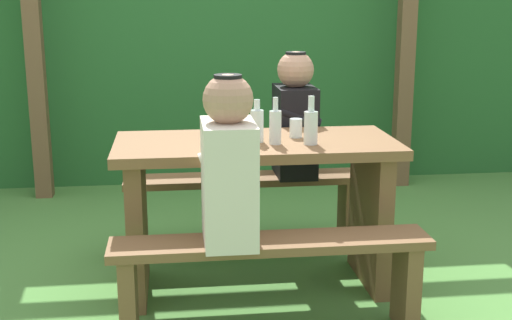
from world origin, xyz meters
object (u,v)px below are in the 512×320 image
Objects in this scene: bench_near at (271,267)px; bench_far at (245,197)px; picnic_table at (256,189)px; person_white_shirt at (229,166)px; bottle_left at (275,126)px; bottle_right at (256,125)px; bottle_center at (311,126)px; drinking_glass at (296,128)px; person_black_coat at (295,119)px.

bench_near is 1.00× the size of bench_far.
person_white_shirt is at bearing -108.83° from picnic_table.
bottle_left is (0.08, -0.09, 0.34)m from picnic_table.
person_white_shirt is 0.53m from bottle_right.
person_white_shirt is 3.05× the size of bottle_center.
bottle_left is (-0.13, -0.15, 0.04)m from drinking_glass.
bottle_center is at bearing -76.11° from drinking_glass.
bottle_right is at bearing -96.41° from picnic_table.
bottle_right is (-0.00, -0.57, 0.54)m from bench_far.
picnic_table is 0.57m from bench_far.
bottle_right is (-0.30, -0.57, 0.08)m from person_black_coat.
picnic_table is at bearing 131.60° from bottle_left.
person_black_coat is at bearing 71.45° from bottle_left.
bench_far is at bearing 113.60° from drinking_glass.
bench_far is at bearing 97.50° from bottle_left.
person_black_coat is 0.65m from bottle_center.
person_black_coat is 0.66m from bottle_left.
person_white_shirt and person_black_coat have the same top height.
bottle_right is at bearing -117.58° from person_black_coat.
person_white_shirt reaches higher than drinking_glass.
bench_far is at bearing 80.36° from person_white_shirt.
drinking_glass is at bearing -66.40° from bench_far.
picnic_table is 0.37m from bottle_left.
bottle_left is at bearing -82.50° from bench_far.
person_white_shirt is at bearing -114.01° from person_black_coat.
person_white_shirt is at bearing -121.05° from bottle_left.
drinking_glass reaches higher than picnic_table.
person_black_coat is 3.14× the size of bottle_left.
bottle_center is (0.26, -0.08, 0.00)m from bottle_right.
bench_near is 0.50m from person_white_shirt.
person_black_coat is 0.64m from bottle_right.
bottle_center is (0.25, -0.12, 0.34)m from picnic_table.
bench_near is at bearing -109.71° from drinking_glass.
bottle_center reaches higher than drinking_glass.
bottle_right is 0.89× the size of bottle_center.
person_white_shirt reaches higher than bottle_right.
bench_far is 1.17m from person_white_shirt.
bench_far is (0.00, 1.07, 0.00)m from bench_near.
bench_far is 1.95× the size of person_white_shirt.
person_white_shirt reaches higher than picnic_table.
person_white_shirt is (-0.18, 0.00, 0.46)m from bench_near.
bottle_left is at bearing 79.39° from bench_near.
person_black_coat reaches higher than bottle_right.
bench_near is at bearing -89.54° from bottle_right.
bench_near is at bearing -1.05° from person_white_shirt.
person_black_coat is (0.47, 1.06, 0.00)m from person_white_shirt.
bench_near is at bearing -121.21° from bottle_center.
bench_far is 6.63× the size of bottle_right.
picnic_table is 6.11× the size of bottle_left.
bottle_right is (0.18, 0.49, 0.08)m from person_white_shirt.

